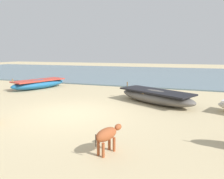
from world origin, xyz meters
name	(u,v)px	position (x,y,z in m)	size (l,w,h in m)	color
ground	(71,113)	(0.00, 0.00, 0.00)	(80.00, 80.00, 0.00)	#CCB789
sea_water	(149,73)	(0.00, 16.68, 0.04)	(60.00, 20.00, 0.08)	slate
fishing_boat_0	(39,84)	(-4.78, 4.30, 0.31)	(2.27, 3.79, 0.77)	#1E669E
fishing_boat_1	(155,96)	(2.70, 2.67, 0.32)	(3.88, 2.87, 0.78)	#5B5651
calf_near_rust	(107,135)	(2.39, -2.50, 0.42)	(0.46, 0.87, 0.58)	#9E4C28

